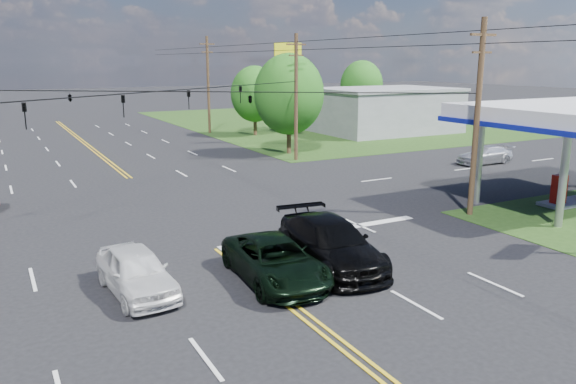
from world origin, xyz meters
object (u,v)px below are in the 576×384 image
pole_ne (296,96)px  tree_right_b (255,94)px  pickup_dkgreen (275,261)px  retail_ne (385,111)px  pole_right_far (208,84)px  suv_black (330,243)px  tree_right_a (289,94)px  tree_far_r (362,85)px  pickup_white (136,271)px  pole_se (477,116)px

pole_ne → tree_right_b: pole_ne is taller
tree_right_b → pickup_dkgreen: size_ratio=1.32×
retail_ne → pole_right_far: size_ratio=1.40×
pickup_dkgreen → suv_black: 2.53m
tree_right_a → pickup_dkgreen: tree_right_a is taller
tree_right_b → pole_ne: bearing=-103.1°
tree_far_r → pickup_dkgreen: (-33.50, -42.12, -3.80)m
pole_right_far → suv_black: (-10.00, -39.75, -4.29)m
tree_right_b → pole_right_far: bearing=131.2°
pole_ne → tree_right_b: size_ratio=1.34×
suv_black → pickup_white: (-7.02, 0.83, -0.12)m
pole_ne → tree_right_a: 3.16m
retail_ne → tree_right_b: 14.22m
tree_right_b → pickup_white: tree_right_b is taller
retail_ne → tree_far_r: size_ratio=1.83×
tree_right_a → tree_right_b: 12.27m
retail_ne → tree_right_a: tree_right_a is taller
pickup_white → tree_right_a: bearing=47.8°
pole_ne → pickup_dkgreen: pole_ne is taller
pole_se → pickup_white: size_ratio=2.12×
tree_right_b → tree_far_r: bearing=18.9°
tree_right_a → pickup_white: bearing=-128.2°
pole_se → pole_ne: same height
pole_ne → tree_far_r: (21.00, 21.00, -0.37)m
tree_right_a → tree_far_r: tree_right_a is taller
tree_right_b → suv_black: (-13.50, -35.75, -3.34)m
suv_black → pole_right_far: bearing=82.3°
pole_right_far → pickup_white: bearing=-113.6°
pole_right_far → tree_far_r: (21.00, 2.00, -0.62)m
pole_se → pole_ne: 18.00m
pole_right_far → retail_ne: bearing=-25.2°
retail_ne → pickup_white: (-34.02, -30.92, -1.43)m
pickup_white → retail_ne: bearing=38.2°
pole_right_far → suv_black: pole_right_far is taller
suv_black → pickup_white: suv_black is taller
tree_far_r → pickup_white: 55.99m
tree_right_a → suv_black: tree_right_a is taller
tree_right_b → pickup_dkgreen: 39.65m
tree_right_b → tree_far_r: size_ratio=0.93×
suv_black → pole_ne: bearing=70.7°
pickup_dkgreen → pickup_white: (-4.52, 1.20, 0.02)m
retail_ne → pole_right_far: bearing=154.8°
pickup_dkgreen → pole_se: bearing=18.0°
pole_se → pole_ne: (0.00, 18.00, 0.00)m
retail_ne → tree_far_r: bearing=68.2°
tree_right_a → tree_far_r: (20.00, 18.00, -0.33)m
tree_right_b → pickup_dkgreen: (-16.00, -36.12, -3.47)m
pole_ne → tree_right_a: size_ratio=1.16×
pickup_dkgreen → tree_right_a: bearing=64.7°
pole_right_far → tree_right_b: (3.50, -4.00, -0.95)m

